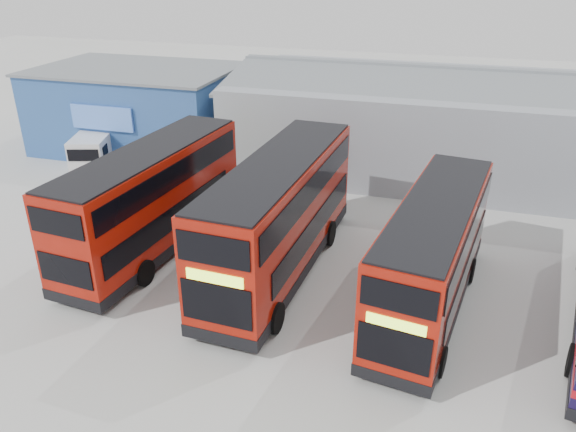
% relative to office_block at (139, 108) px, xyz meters
% --- Properties ---
extents(ground_plane, '(120.00, 120.00, 0.00)m').
position_rel_office_block_xyz_m(ground_plane, '(14.00, -17.99, -2.58)').
color(ground_plane, '#A1A19C').
rests_on(ground_plane, ground).
extents(office_block, '(12.30, 8.32, 5.12)m').
position_rel_office_block_xyz_m(office_block, '(0.00, 0.00, 0.00)').
color(office_block, navy).
rests_on(office_block, ground).
extents(maintenance_shed, '(30.50, 12.00, 5.89)m').
position_rel_office_block_xyz_m(maintenance_shed, '(22.00, 2.01, 0.02)').
color(maintenance_shed, gray).
rests_on(maintenance_shed, ground).
extents(double_decker_left, '(3.53, 10.81, 4.49)m').
position_rel_office_block_xyz_m(double_decker_left, '(7.75, -12.34, -0.34)').
color(double_decker_left, '#991408').
rests_on(double_decker_left, ground).
extents(double_decker_centre, '(3.31, 11.27, 4.71)m').
position_rel_office_block_xyz_m(double_decker_centre, '(13.40, -12.58, -0.24)').
color(double_decker_centre, '#991408').
rests_on(double_decker_centre, ground).
extents(double_decker_right, '(3.77, 10.12, 4.19)m').
position_rel_office_block_xyz_m(double_decker_right, '(19.28, -13.54, -0.49)').
color(double_decker_right, '#991408').
rests_on(double_decker_right, ground).
extents(panel_van, '(3.25, 5.15, 2.10)m').
position_rel_office_block_xyz_m(panel_van, '(-0.69, -4.04, -1.40)').
color(panel_van, silver).
rests_on(panel_van, ground).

